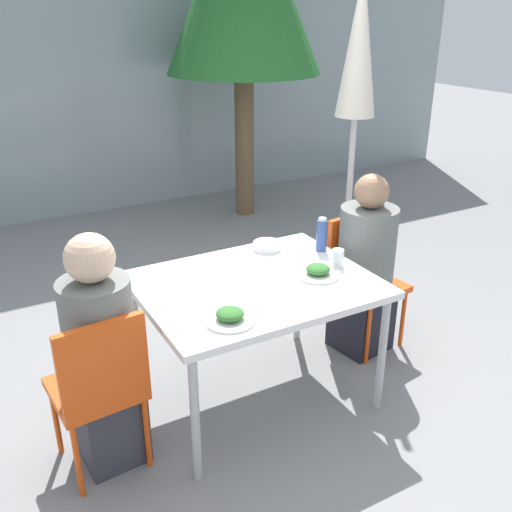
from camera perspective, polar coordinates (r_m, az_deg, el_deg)
The scene contains 13 objects.
ground_plane at distance 3.45m, azimuth 0.00°, elevation -13.74°, with size 24.00×24.00×0.00m, color gray.
building_facade at distance 6.40m, azimuth -17.76°, elevation 17.29°, with size 10.00×0.20×3.00m.
dining_table at distance 3.08m, azimuth 0.00°, elevation -3.55°, with size 1.23×0.96×0.74m.
chair_left at distance 2.77m, azimuth -15.37°, elevation -12.11°, with size 0.43×0.43×0.87m.
person_left at distance 2.81m, azimuth -15.10°, elevation -9.91°, with size 0.33×0.33×1.21m.
chair_right at distance 3.78m, azimuth 10.40°, elevation -1.48°, with size 0.46×0.46×0.87m.
person_right at distance 3.68m, azimuth 10.84°, elevation -1.46°, with size 0.37×0.37×1.19m.
closed_umbrella at distance 4.07m, azimuth 10.11°, elevation 17.72°, with size 0.36×0.36×2.36m.
plate_0 at distance 2.67m, azimuth -2.63°, elevation -6.08°, with size 0.24×0.24×0.07m.
plate_1 at distance 3.13m, azimuth 6.22°, elevation -1.56°, with size 0.24×0.24×0.07m.
bottle at distance 3.43m, azimuth 6.59°, elevation 2.11°, with size 0.07×0.07×0.21m.
drinking_cup at distance 3.24m, azimuth 8.17°, elevation -0.20°, with size 0.07×0.07×0.10m.
salad_bowl at distance 3.45m, azimuth 1.10°, elevation 1.04°, with size 0.17×0.17×0.05m.
Camera 1 is at (-1.33, -2.39, 2.09)m, focal length 40.00 mm.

